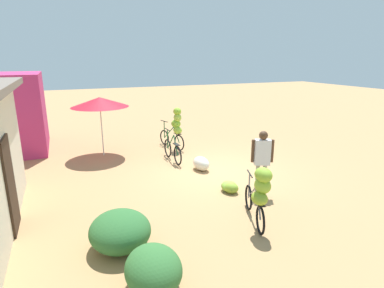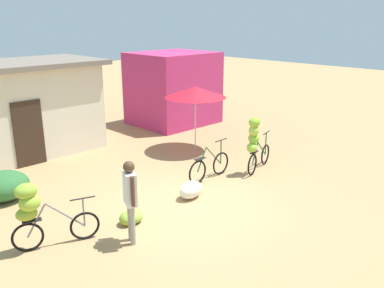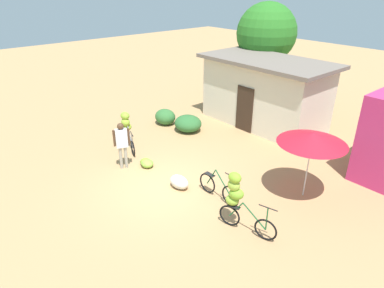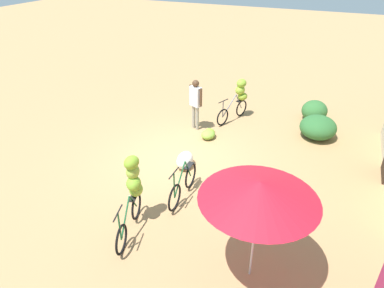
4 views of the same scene
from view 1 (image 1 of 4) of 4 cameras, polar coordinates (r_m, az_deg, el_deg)
The scene contains 11 objects.
ground_plane at distance 10.17m, azimuth 3.83°, elevation -4.99°, with size 60.00×60.00×0.00m, color tan.
shop_pink at distance 13.99m, azimuth -30.81°, elevation 4.79°, with size 3.20×2.80×2.97m, color #B92E67.
hedge_bush_front_left at distance 5.31m, azimuth -6.98°, elevation -21.59°, with size 1.04×0.89×0.71m, color #336B32.
hedge_bush_front_right at distance 6.36m, azimuth -12.85°, elevation -15.04°, with size 1.26×1.16×0.72m, color #2E6631.
market_umbrella at distance 11.86m, azimuth -16.32°, elevation 7.28°, with size 2.04×2.04×2.17m.
bicycle_leftmost at distance 6.76m, azimuth 12.14°, elevation -8.35°, with size 1.61×0.71×1.42m.
bicycle_near_pile at distance 11.12m, azimuth -3.55°, elevation -1.21°, with size 1.64×0.15×1.05m.
bicycle_center_loaded at distance 12.32m, azimuth -2.98°, elevation 3.32°, with size 1.64×0.54×1.68m.
banana_pile_on_ground at distance 8.70m, azimuth 6.87°, elevation -7.71°, with size 0.66×0.51×0.29m.
produce_sack at distance 10.23m, azimuth 1.67°, elevation -3.54°, with size 0.70×0.44×0.44m, color silver.
person_vendor at distance 8.37m, azimuth 12.56°, elevation -2.14°, with size 0.34×0.54×1.74m.
Camera 1 is at (-8.52, 4.29, 3.54)m, focal length 29.53 mm.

